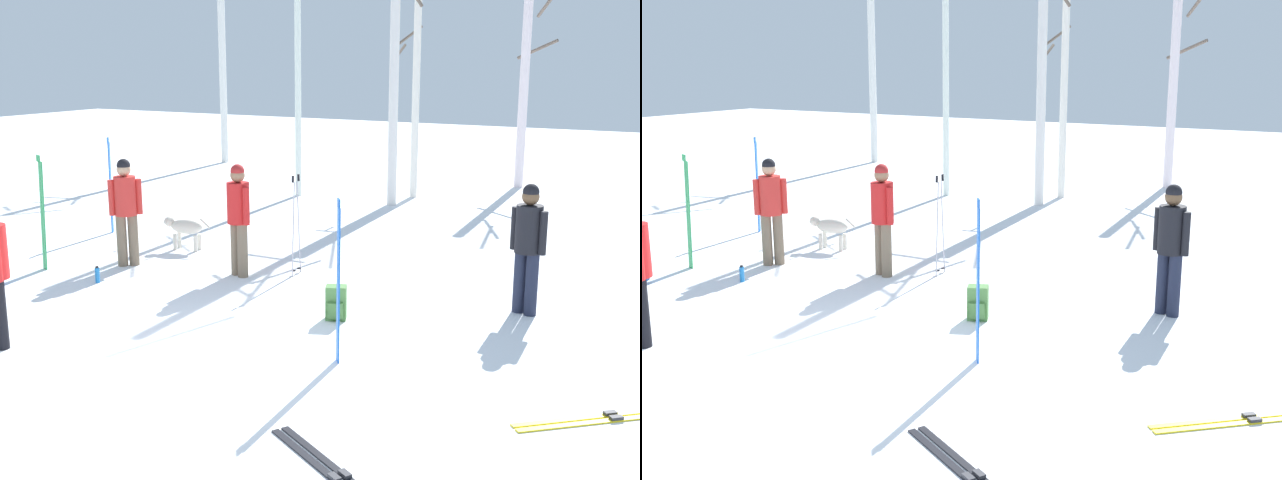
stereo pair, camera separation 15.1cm
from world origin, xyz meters
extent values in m
plane|color=white|center=(0.00, 0.00, 0.00)|extent=(60.00, 60.00, 0.00)
cylinder|color=#72604C|center=(-1.24, 3.27, 0.41)|extent=(0.16, 0.16, 0.82)
cylinder|color=#72604C|center=(-1.41, 3.34, 0.41)|extent=(0.16, 0.16, 0.82)
cylinder|color=red|center=(-1.33, 3.31, 1.13)|extent=(0.34, 0.34, 0.62)
sphere|color=#997051|center=(-1.33, 3.31, 1.55)|extent=(0.22, 0.22, 0.22)
sphere|color=#B22626|center=(-1.33, 3.31, 1.61)|extent=(0.21, 0.21, 0.21)
cylinder|color=red|center=(-1.13, 3.23, 1.11)|extent=(0.10, 0.10, 0.56)
cylinder|color=red|center=(-1.52, 3.39, 1.11)|extent=(0.10, 0.10, 0.56)
cylinder|color=black|center=(-1.98, -0.56, 0.41)|extent=(0.16, 0.16, 0.82)
cylinder|color=#1E2338|center=(2.87, 3.62, 0.41)|extent=(0.16, 0.16, 0.82)
cylinder|color=#1E2338|center=(3.04, 3.56, 0.41)|extent=(0.16, 0.16, 0.82)
cylinder|color=black|center=(2.96, 3.59, 1.13)|extent=(0.34, 0.34, 0.62)
sphere|color=brown|center=(2.96, 3.59, 1.55)|extent=(0.22, 0.22, 0.22)
sphere|color=black|center=(2.96, 3.59, 1.61)|extent=(0.21, 0.21, 0.21)
cylinder|color=black|center=(2.76, 3.66, 1.11)|extent=(0.10, 0.10, 0.56)
cylinder|color=black|center=(3.16, 3.52, 1.11)|extent=(0.10, 0.10, 0.56)
cylinder|color=#72604C|center=(-3.17, 3.02, 0.41)|extent=(0.16, 0.16, 0.82)
cylinder|color=#72604C|center=(-3.30, 2.89, 0.41)|extent=(0.16, 0.16, 0.82)
cylinder|color=red|center=(-3.23, 2.96, 1.13)|extent=(0.34, 0.34, 0.62)
sphere|color=tan|center=(-3.23, 2.96, 1.55)|extent=(0.22, 0.22, 0.22)
sphere|color=black|center=(-3.23, 2.96, 1.61)|extent=(0.21, 0.21, 0.21)
cylinder|color=red|center=(-3.08, 3.10, 1.11)|extent=(0.10, 0.10, 0.56)
cylinder|color=red|center=(-3.38, 2.81, 1.11)|extent=(0.10, 0.10, 0.56)
ellipsoid|color=beige|center=(-3.05, 4.23, 0.41)|extent=(0.63, 0.32, 0.26)
sphere|color=beige|center=(-3.38, 4.17, 0.48)|extent=(0.18, 0.18, 0.18)
ellipsoid|color=beige|center=(-3.44, 4.16, 0.46)|extent=(0.11, 0.08, 0.06)
cylinder|color=beige|center=(-2.70, 4.29, 0.49)|extent=(0.20, 0.07, 0.17)
cylinder|color=beige|center=(-3.23, 4.12, 0.14)|extent=(0.07, 0.07, 0.28)
cylinder|color=beige|center=(-3.25, 4.27, 0.14)|extent=(0.07, 0.07, 0.28)
cylinder|color=beige|center=(-2.84, 4.19, 0.14)|extent=(0.07, 0.07, 0.28)
cylinder|color=beige|center=(-2.87, 4.34, 0.14)|extent=(0.07, 0.07, 0.28)
cube|color=green|center=(-4.19, 2.13, 0.86)|extent=(0.20, 0.09, 1.72)
cube|color=green|center=(-4.19, 2.13, 1.76)|extent=(0.07, 0.04, 0.10)
cube|color=green|center=(-4.14, 2.11, 0.86)|extent=(0.20, 0.09, 1.72)
cube|color=green|center=(-4.14, 2.11, 1.76)|extent=(0.07, 0.04, 0.10)
cube|color=blue|center=(-5.16, 4.66, 0.85)|extent=(0.10, 0.15, 1.70)
cube|color=blue|center=(-5.16, 4.66, 1.74)|extent=(0.05, 0.06, 0.10)
cube|color=blue|center=(-5.19, 4.71, 0.85)|extent=(0.10, 0.15, 1.70)
cube|color=blue|center=(-5.19, 4.71, 1.74)|extent=(0.05, 0.06, 0.10)
cube|color=blue|center=(1.62, 0.90, 0.87)|extent=(0.08, 0.10, 1.74)
cube|color=blue|center=(1.62, 0.90, 1.78)|extent=(0.05, 0.06, 0.10)
cube|color=blue|center=(1.59, 0.94, 0.87)|extent=(0.08, 0.10, 1.74)
cube|color=blue|center=(1.59, 0.94, 1.78)|extent=(0.05, 0.06, 0.10)
cube|color=yellow|center=(4.49, 0.86, 0.01)|extent=(1.47, 1.31, 0.02)
cube|color=#333338|center=(4.53, 0.89, 0.03)|extent=(0.13, 0.13, 0.03)
cube|color=yellow|center=(4.42, 0.93, 0.01)|extent=(1.47, 1.31, 0.02)
cube|color=#333338|center=(4.46, 0.97, 0.03)|extent=(0.13, 0.13, 0.03)
cube|color=black|center=(2.68, -1.28, 0.01)|extent=(1.68, 1.01, 0.02)
cube|color=#333338|center=(2.73, -1.30, 0.03)|extent=(0.14, 0.11, 0.03)
cube|color=black|center=(2.73, -1.19, 0.01)|extent=(1.68, 1.01, 0.02)
cube|color=#333338|center=(2.78, -1.22, 0.03)|extent=(0.14, 0.11, 0.03)
cylinder|color=#B2B2BC|center=(-0.62, 3.88, 0.72)|extent=(0.02, 0.11, 1.44)
cylinder|color=black|center=(-0.62, 3.88, 1.49)|extent=(0.04, 0.04, 0.10)
cylinder|color=black|center=(-0.62, 3.88, 0.07)|extent=(0.07, 0.07, 0.01)
cylinder|color=#B2B2BC|center=(-0.62, 3.72, 0.72)|extent=(0.02, 0.11, 1.44)
cylinder|color=black|center=(-0.62, 3.72, 1.49)|extent=(0.04, 0.04, 0.10)
cylinder|color=black|center=(-0.62, 3.72, 0.07)|extent=(0.07, 0.07, 0.01)
cube|color=#4C7F3F|center=(0.91, 2.21, 0.22)|extent=(0.32, 0.28, 0.44)
cube|color=#4C7F3F|center=(0.96, 2.09, 0.15)|extent=(0.20, 0.13, 0.20)
cube|color=black|center=(0.80, 2.29, 0.22)|extent=(0.04, 0.04, 0.37)
cube|color=black|center=(0.93, 2.34, 0.22)|extent=(0.04, 0.04, 0.37)
cube|color=#1E4C99|center=(-4.08, 1.15, 0.15)|extent=(0.15, 0.20, 0.20)
cylinder|color=#1E72BF|center=(-2.96, 1.98, 0.11)|extent=(0.07, 0.07, 0.23)
cylinder|color=black|center=(-2.96, 1.98, 0.24)|extent=(0.05, 0.05, 0.02)
cylinder|color=silver|center=(-9.06, 13.83, 3.68)|extent=(0.22, 0.22, 7.35)
cylinder|color=white|center=(-4.07, 9.81, 3.47)|extent=(0.15, 0.15, 6.94)
cylinder|color=silver|center=(-1.64, 9.76, 3.81)|extent=(0.21, 0.21, 7.63)
cylinder|color=silver|center=(-1.59, 10.91, 2.54)|extent=(0.17, 0.17, 5.08)
cylinder|color=brown|center=(-1.95, 11.14, 3.65)|extent=(0.53, 0.79, 0.58)
cylinder|color=brown|center=(-2.02, 10.88, 3.30)|extent=(0.12, 0.90, 0.46)
cylinder|color=silver|center=(0.20, 13.57, 2.50)|extent=(0.23, 0.23, 5.01)
cylinder|color=brown|center=(0.60, 13.90, 4.51)|extent=(0.76, 0.88, 0.68)
cylinder|color=brown|center=(0.35, 14.08, 3.40)|extent=(1.09, 0.39, 0.50)
camera|label=1|loc=(5.38, -6.38, 3.32)|focal=44.69mm
camera|label=2|loc=(5.51, -6.31, 3.32)|focal=44.69mm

